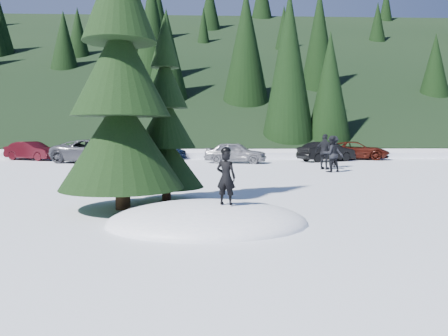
{
  "coord_description": "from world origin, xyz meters",
  "views": [
    {
      "loc": [
        0.0,
        -9.55,
        2.05
      ],
      "look_at": [
        0.43,
        1.53,
        1.1
      ],
      "focal_mm": 35.0,
      "sensor_mm": 36.0,
      "label": 1
    }
  ],
  "objects_px": {
    "car_2": "(94,151)",
    "car_5": "(326,152)",
    "adult_0": "(331,154)",
    "car_1": "(32,151)",
    "spruce_short": "(166,129)",
    "spruce_tall": "(121,81)",
    "car_3": "(159,151)",
    "adult_1": "(325,152)",
    "car_4": "(236,153)",
    "child_skier": "(226,177)",
    "car_6": "(356,150)",
    "adult_2": "(333,152)"
  },
  "relations": [
    {
      "from": "car_2",
      "to": "car_5",
      "type": "height_order",
      "value": "car_2"
    },
    {
      "from": "adult_0",
      "to": "car_1",
      "type": "relative_size",
      "value": 0.46
    },
    {
      "from": "car_2",
      "to": "car_5",
      "type": "distance_m",
      "value": 15.19
    },
    {
      "from": "spruce_short",
      "to": "adult_0",
      "type": "relative_size",
      "value": 2.97
    },
    {
      "from": "spruce_tall",
      "to": "car_3",
      "type": "distance_m",
      "value": 20.62
    },
    {
      "from": "spruce_short",
      "to": "adult_1",
      "type": "xyz_separation_m",
      "value": [
        7.42,
        10.05,
        -1.16
      ]
    },
    {
      "from": "car_2",
      "to": "car_4",
      "type": "relative_size",
      "value": 1.37
    },
    {
      "from": "child_skier",
      "to": "car_6",
      "type": "height_order",
      "value": "child_skier"
    },
    {
      "from": "car_2",
      "to": "car_4",
      "type": "bearing_deg",
      "value": -74.73
    },
    {
      "from": "car_1",
      "to": "car_2",
      "type": "bearing_deg",
      "value": -95.41
    },
    {
      "from": "spruce_tall",
      "to": "car_2",
      "type": "height_order",
      "value": "spruce_tall"
    },
    {
      "from": "child_skier",
      "to": "car_3",
      "type": "bearing_deg",
      "value": -58.34
    },
    {
      "from": "car_2",
      "to": "adult_2",
      "type": "bearing_deg",
      "value": -87.45
    },
    {
      "from": "spruce_short",
      "to": "adult_1",
      "type": "bearing_deg",
      "value": 53.54
    },
    {
      "from": "car_1",
      "to": "car_6",
      "type": "xyz_separation_m",
      "value": [
        22.86,
        -0.04,
        -0.01
      ]
    },
    {
      "from": "car_3",
      "to": "car_5",
      "type": "height_order",
      "value": "car_5"
    },
    {
      "from": "child_skier",
      "to": "car_3",
      "type": "relative_size",
      "value": 0.27
    },
    {
      "from": "adult_2",
      "to": "car_5",
      "type": "distance_m",
      "value": 4.82
    },
    {
      "from": "adult_2",
      "to": "car_4",
      "type": "bearing_deg",
      "value": 8.22
    },
    {
      "from": "spruce_short",
      "to": "adult_1",
      "type": "distance_m",
      "value": 12.55
    },
    {
      "from": "spruce_short",
      "to": "car_2",
      "type": "bearing_deg",
      "value": 111.39
    },
    {
      "from": "spruce_tall",
      "to": "car_1",
      "type": "distance_m",
      "value": 22.09
    },
    {
      "from": "adult_2",
      "to": "car_1",
      "type": "bearing_deg",
      "value": 22.77
    },
    {
      "from": "adult_0",
      "to": "car_4",
      "type": "xyz_separation_m",
      "value": [
        -4.32,
        6.31,
        -0.24
      ]
    },
    {
      "from": "spruce_tall",
      "to": "adult_1",
      "type": "height_order",
      "value": "spruce_tall"
    },
    {
      "from": "adult_0",
      "to": "car_1",
      "type": "height_order",
      "value": "adult_0"
    },
    {
      "from": "spruce_tall",
      "to": "child_skier",
      "type": "relative_size",
      "value": 7.44
    },
    {
      "from": "adult_2",
      "to": "adult_0",
      "type": "bearing_deg",
      "value": 113.81
    },
    {
      "from": "adult_0",
      "to": "car_4",
      "type": "distance_m",
      "value": 7.65
    },
    {
      "from": "car_1",
      "to": "spruce_tall",
      "type": "bearing_deg",
      "value": -129.15
    },
    {
      "from": "adult_2",
      "to": "car_4",
      "type": "distance_m",
      "value": 6.32
    },
    {
      "from": "car_6",
      "to": "child_skier",
      "type": "bearing_deg",
      "value": 172.74
    },
    {
      "from": "car_2",
      "to": "adult_0",
      "type": "bearing_deg",
      "value": -98.77
    },
    {
      "from": "car_4",
      "to": "car_3",
      "type": "bearing_deg",
      "value": 67.5
    },
    {
      "from": "car_1",
      "to": "car_5",
      "type": "bearing_deg",
      "value": -72.04
    },
    {
      "from": "spruce_tall",
      "to": "adult_2",
      "type": "bearing_deg",
      "value": 54.05
    },
    {
      "from": "adult_1",
      "to": "car_2",
      "type": "distance_m",
      "value": 14.43
    },
    {
      "from": "spruce_tall",
      "to": "car_6",
      "type": "bearing_deg",
      "value": 56.57
    },
    {
      "from": "adult_1",
      "to": "car_3",
      "type": "relative_size",
      "value": 0.45
    },
    {
      "from": "spruce_tall",
      "to": "car_4",
      "type": "height_order",
      "value": "spruce_tall"
    },
    {
      "from": "car_3",
      "to": "car_4",
      "type": "relative_size",
      "value": 1.07
    },
    {
      "from": "spruce_short",
      "to": "adult_1",
      "type": "height_order",
      "value": "spruce_short"
    },
    {
      "from": "adult_0",
      "to": "car_3",
      "type": "xyz_separation_m",
      "value": [
        -9.65,
        10.43,
        -0.29
      ]
    },
    {
      "from": "adult_1",
      "to": "adult_2",
      "type": "xyz_separation_m",
      "value": [
        0.82,
        1.31,
        -0.05
      ]
    },
    {
      "from": "adult_1",
      "to": "car_2",
      "type": "height_order",
      "value": "adult_1"
    },
    {
      "from": "adult_0",
      "to": "adult_2",
      "type": "height_order",
      "value": "adult_0"
    },
    {
      "from": "child_skier",
      "to": "car_5",
      "type": "bearing_deg",
      "value": -89.3
    },
    {
      "from": "spruce_short",
      "to": "adult_1",
      "type": "relative_size",
      "value": 2.86
    },
    {
      "from": "car_4",
      "to": "car_5",
      "type": "height_order",
      "value": "car_4"
    },
    {
      "from": "spruce_tall",
      "to": "car_6",
      "type": "distance_m",
      "value": 23.5
    }
  ]
}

